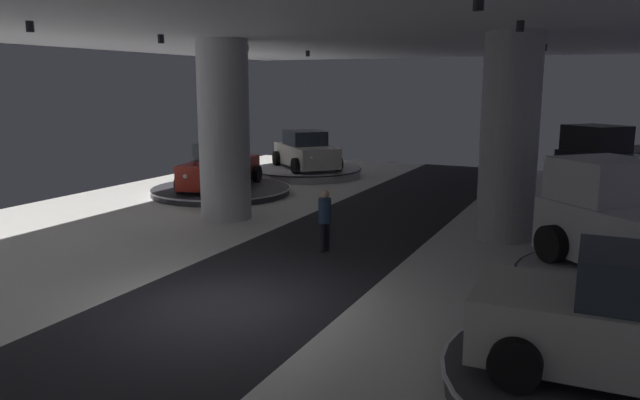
{
  "coord_description": "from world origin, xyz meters",
  "views": [
    {
      "loc": [
        6.37,
        -9.02,
        4.17
      ],
      "look_at": [
        0.19,
        3.96,
        1.4
      ],
      "focal_mm": 33.91,
      "sensor_mm": 36.0,
      "label": 1
    }
  ],
  "objects_px": {
    "display_platform_deep_right": "(624,188)",
    "pickup_truck_deep_right": "(621,160)",
    "display_car_far_right": "(640,189)",
    "visitor_walking_near": "(325,217)",
    "column_right": "(509,138)",
    "display_car_deep_left": "(306,152)",
    "display_platform_far_left": "(221,190)",
    "display_platform_deep_left": "(306,172)",
    "column_left": "(224,131)",
    "display_platform_far_right": "(638,219)",
    "display_car_far_left": "(221,167)",
    "display_platform_near_right": "(633,388)"
  },
  "relations": [
    {
      "from": "column_left",
      "to": "visitor_walking_near",
      "type": "xyz_separation_m",
      "value": [
        4.48,
        -2.24,
        -1.84
      ]
    },
    {
      "from": "pickup_truck_deep_right",
      "to": "visitor_walking_near",
      "type": "bearing_deg",
      "value": -118.76
    },
    {
      "from": "display_platform_deep_left",
      "to": "display_car_deep_left",
      "type": "xyz_separation_m",
      "value": [
        -0.02,
        0.02,
        0.93
      ]
    },
    {
      "from": "visitor_walking_near",
      "to": "display_car_far_left",
      "type": "bearing_deg",
      "value": 141.13
    },
    {
      "from": "display_car_far_right",
      "to": "visitor_walking_near",
      "type": "xyz_separation_m",
      "value": [
        -7.24,
        -6.62,
        -0.2
      ]
    },
    {
      "from": "display_platform_deep_right",
      "to": "pickup_truck_deep_right",
      "type": "relative_size",
      "value": 1.06
    },
    {
      "from": "visitor_walking_near",
      "to": "display_platform_far_right",
      "type": "bearing_deg",
      "value": 42.52
    },
    {
      "from": "column_left",
      "to": "visitor_walking_near",
      "type": "bearing_deg",
      "value": -26.55
    },
    {
      "from": "display_platform_far_right",
      "to": "display_car_far_right",
      "type": "xyz_separation_m",
      "value": [
        -0.01,
        -0.03,
        0.92
      ]
    },
    {
      "from": "display_platform_far_right",
      "to": "display_platform_far_left",
      "type": "distance_m",
      "value": 14.35
    },
    {
      "from": "display_platform_near_right",
      "to": "display_platform_deep_left",
      "type": "xyz_separation_m",
      "value": [
        -12.98,
        16.08,
        0.01
      ]
    },
    {
      "from": "column_right",
      "to": "display_platform_far_left",
      "type": "xyz_separation_m",
      "value": [
        -10.93,
        2.33,
        -2.6
      ]
    },
    {
      "from": "display_car_far_right",
      "to": "visitor_walking_near",
      "type": "height_order",
      "value": "display_car_far_right"
    },
    {
      "from": "column_left",
      "to": "display_platform_deep_left",
      "type": "height_order",
      "value": "column_left"
    },
    {
      "from": "display_platform_far_left",
      "to": "display_platform_deep_left",
      "type": "height_order",
      "value": "display_platform_deep_left"
    },
    {
      "from": "display_platform_deep_right",
      "to": "display_platform_far_right",
      "type": "bearing_deg",
      "value": -87.32
    },
    {
      "from": "display_platform_near_right",
      "to": "column_left",
      "type": "bearing_deg",
      "value": 147.76
    },
    {
      "from": "display_car_far_right",
      "to": "pickup_truck_deep_right",
      "type": "xyz_separation_m",
      "value": [
        -0.47,
        5.7,
        0.19
      ]
    },
    {
      "from": "column_right",
      "to": "display_car_deep_left",
      "type": "xyz_separation_m",
      "value": [
        -10.06,
        7.87,
        -1.62
      ]
    },
    {
      "from": "column_left",
      "to": "display_platform_near_right",
      "type": "height_order",
      "value": "column_left"
    },
    {
      "from": "display_platform_far_right",
      "to": "visitor_walking_near",
      "type": "distance_m",
      "value": 9.87
    },
    {
      "from": "display_car_far_right",
      "to": "pickup_truck_deep_right",
      "type": "height_order",
      "value": "pickup_truck_deep_right"
    },
    {
      "from": "display_car_far_left",
      "to": "display_car_deep_left",
      "type": "xyz_separation_m",
      "value": [
        0.88,
        5.52,
        0.11
      ]
    },
    {
      "from": "column_left",
      "to": "display_car_deep_left",
      "type": "bearing_deg",
      "value": 100.77
    },
    {
      "from": "display_car_far_right",
      "to": "column_right",
      "type": "bearing_deg",
      "value": -135.77
    },
    {
      "from": "column_left",
      "to": "display_platform_deep_left",
      "type": "bearing_deg",
      "value": 100.66
    },
    {
      "from": "display_car_far_right",
      "to": "display_platform_deep_left",
      "type": "bearing_deg",
      "value": 161.19
    },
    {
      "from": "display_car_deep_left",
      "to": "display_car_far_right",
      "type": "bearing_deg",
      "value": -18.86
    },
    {
      "from": "column_right",
      "to": "display_car_deep_left",
      "type": "relative_size",
      "value": 1.29
    },
    {
      "from": "display_car_far_left",
      "to": "visitor_walking_near",
      "type": "bearing_deg",
      "value": -38.87
    },
    {
      "from": "display_car_far_right",
      "to": "display_car_deep_left",
      "type": "xyz_separation_m",
      "value": [
        -13.43,
        4.59,
        0.02
      ]
    },
    {
      "from": "column_right",
      "to": "display_platform_deep_left",
      "type": "relative_size",
      "value": 1.09
    },
    {
      "from": "display_platform_near_right",
      "to": "visitor_walking_near",
      "type": "relative_size",
      "value": 3.18
    },
    {
      "from": "display_platform_far_right",
      "to": "column_right",
      "type": "bearing_deg",
      "value": -135.64
    },
    {
      "from": "display_platform_deep_right",
      "to": "display_car_deep_left",
      "type": "bearing_deg",
      "value": -174.12
    },
    {
      "from": "display_car_far_right",
      "to": "display_car_deep_left",
      "type": "relative_size",
      "value": 1.07
    },
    {
      "from": "display_platform_far_left",
      "to": "display_platform_deep_right",
      "type": "relative_size",
      "value": 0.95
    },
    {
      "from": "display_car_far_left",
      "to": "pickup_truck_deep_right",
      "type": "xyz_separation_m",
      "value": [
        13.83,
        6.63,
        0.28
      ]
    },
    {
      "from": "display_platform_deep_right",
      "to": "visitor_walking_near",
      "type": "distance_m",
      "value": 14.39
    },
    {
      "from": "display_platform_near_right",
      "to": "display_platform_deep_right",
      "type": "distance_m",
      "value": 17.46
    },
    {
      "from": "display_platform_near_right",
      "to": "pickup_truck_deep_right",
      "type": "bearing_deg",
      "value": 90.17
    },
    {
      "from": "display_platform_far_left",
      "to": "column_right",
      "type": "bearing_deg",
      "value": -12.02
    },
    {
      "from": "display_car_far_right",
      "to": "display_platform_near_right",
      "type": "xyz_separation_m",
      "value": [
        -0.42,
        -11.51,
        -0.92
      ]
    },
    {
      "from": "display_platform_deep_right",
      "to": "pickup_truck_deep_right",
      "type": "xyz_separation_m",
      "value": [
        -0.21,
        -0.24,
        1.1
      ]
    },
    {
      "from": "pickup_truck_deep_right",
      "to": "display_platform_deep_right",
      "type": "bearing_deg",
      "value": 48.89
    },
    {
      "from": "display_car_far_right",
      "to": "display_car_far_left",
      "type": "bearing_deg",
      "value": -176.29
    },
    {
      "from": "display_platform_far_right",
      "to": "display_car_far_left",
      "type": "xyz_separation_m",
      "value": [
        -14.32,
        -0.96,
        0.83
      ]
    },
    {
      "from": "pickup_truck_deep_right",
      "to": "display_car_deep_left",
      "type": "bearing_deg",
      "value": -175.08
    },
    {
      "from": "column_right",
      "to": "display_platform_deep_left",
      "type": "bearing_deg",
      "value": 141.96
    },
    {
      "from": "display_car_far_right",
      "to": "display_car_deep_left",
      "type": "distance_m",
      "value": 14.19
    }
  ]
}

